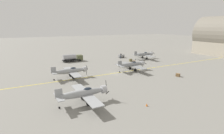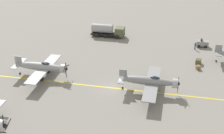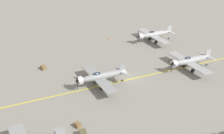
{
  "view_description": "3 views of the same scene",
  "coord_description": "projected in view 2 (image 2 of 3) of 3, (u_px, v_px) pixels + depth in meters",
  "views": [
    {
      "loc": [
        44.85,
        -25.86,
        14.1
      ],
      "look_at": [
        1.04,
        -2.16,
        2.32
      ],
      "focal_mm": 28.0,
      "sensor_mm": 36.0,
      "label": 1
    },
    {
      "loc": [
        44.9,
        8.9,
        26.81
      ],
      "look_at": [
        -3.28,
        -1.39,
        2.32
      ],
      "focal_mm": 50.0,
      "sensor_mm": 36.0,
      "label": 2
    },
    {
      "loc": [
        -47.13,
        25.72,
        27.66
      ],
      "look_at": [
        1.59,
        2.53,
        2.59
      ],
      "focal_mm": 50.0,
      "sensor_mm": 36.0,
      "label": 3
    }
  ],
  "objects": [
    {
      "name": "supply_crate_outboard",
      "position": [
        198.0,
        67.0,
        59.23
      ],
      "size": [
        1.04,
        0.94,
        0.74
      ],
      "primitive_type": "cube",
      "rotation": [
        0.0,
        0.0,
        0.26
      ],
      "color": "brown",
      "rests_on": "ground"
    },
    {
      "name": "airplane_near_center",
      "position": [
        42.0,
        67.0,
        55.8
      ],
      "size": [
        12.0,
        9.98,
        3.65
      ],
      "rotation": [
        0.0,
        0.0,
        0.24
      ],
      "color": "#949699",
      "rests_on": "ground"
    },
    {
      "name": "ground_crew_walking",
      "position": [
        195.0,
        46.0,
        67.53
      ],
      "size": [
        0.36,
        0.36,
        1.65
      ],
      "color": "#334256",
      "rests_on": "ground"
    },
    {
      "name": "airplane_mid_center",
      "position": [
        150.0,
        81.0,
        51.04
      ],
      "size": [
        12.0,
        9.98,
        3.65
      ],
      "rotation": [
        0.0,
        0.0,
        0.23
      ],
      "color": "gray",
      "rests_on": "ground"
    },
    {
      "name": "tow_tractor",
      "position": [
        202.0,
        43.0,
        69.01
      ],
      "size": [
        1.57,
        2.6,
        1.79
      ],
      "color": "gray",
      "rests_on": "ground"
    },
    {
      "name": "supply_crate_mid_lane",
      "position": [
        198.0,
        61.0,
        61.32
      ],
      "size": [
        1.34,
        1.18,
        0.97
      ],
      "primitive_type": "cube",
      "rotation": [
        0.0,
        0.0,
        -0.2
      ],
      "color": "brown",
      "rests_on": "ground"
    },
    {
      "name": "taxiway_stripe",
      "position": [
        116.0,
        88.0,
        52.92
      ],
      "size": [
        0.3,
        160.0,
        0.01
      ],
      "primitive_type": "cube",
      "color": "yellow",
      "rests_on": "ground"
    },
    {
      "name": "fuel_tanker",
      "position": [
        108.0,
        30.0,
        74.45
      ],
      "size": [
        2.67,
        8.0,
        2.98
      ],
      "color": "black",
      "rests_on": "ground"
    },
    {
      "name": "ground_plane",
      "position": [
        116.0,
        88.0,
        52.92
      ],
      "size": [
        400.0,
        400.0,
        0.0
      ],
      "primitive_type": "plane",
      "color": "gray"
    }
  ]
}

